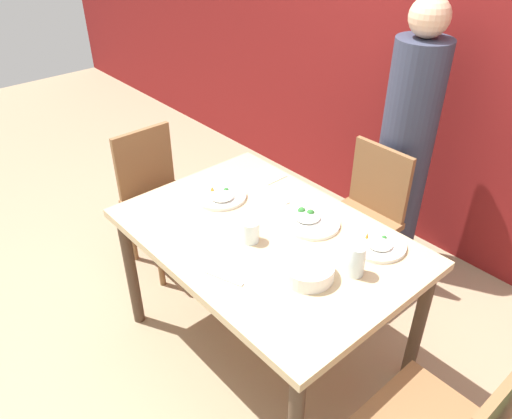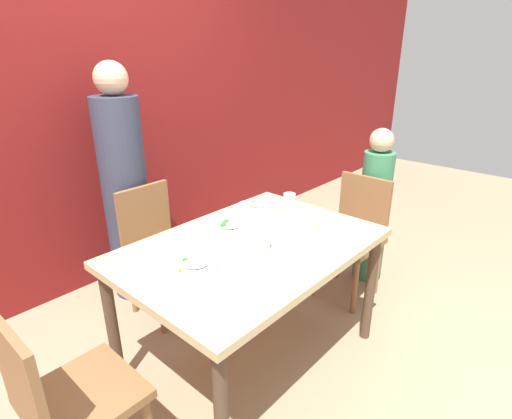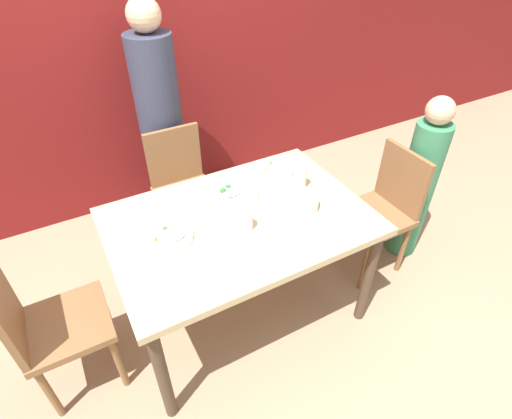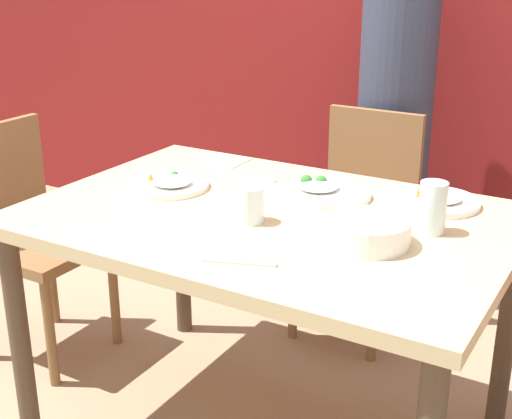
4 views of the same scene
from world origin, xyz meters
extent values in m
plane|color=#998466|center=(0.00, 0.00, 0.00)|extent=(10.00, 10.00, 0.00)
cube|color=maroon|center=(0.00, 1.49, 1.35)|extent=(10.00, 0.06, 2.70)
cube|color=tan|center=(0.00, 0.00, 0.73)|extent=(1.35, 0.93, 0.04)
cylinder|color=#4C3828|center=(-0.61, -0.40, 0.35)|extent=(0.06, 0.06, 0.71)
cylinder|color=#4C3828|center=(0.61, -0.40, 0.35)|extent=(0.06, 0.06, 0.71)
cylinder|color=#4C3828|center=(-0.61, 0.40, 0.35)|extent=(0.06, 0.06, 0.71)
cylinder|color=#4C3828|center=(0.61, 0.40, 0.35)|extent=(0.06, 0.06, 0.71)
cube|color=brown|center=(-0.04, 0.73, 0.43)|extent=(0.40, 0.40, 0.04)
cube|color=brown|center=(-0.04, 0.92, 0.66)|extent=(0.38, 0.03, 0.41)
cylinder|color=brown|center=(-0.21, 0.57, 0.21)|extent=(0.04, 0.04, 0.41)
cylinder|color=brown|center=(0.12, 0.57, 0.21)|extent=(0.04, 0.04, 0.41)
cylinder|color=brown|center=(-0.21, 0.90, 0.21)|extent=(0.04, 0.04, 0.41)
cylinder|color=brown|center=(0.12, 0.90, 0.21)|extent=(0.04, 0.04, 0.41)
cube|color=brown|center=(0.94, -0.06, 0.43)|extent=(0.40, 0.40, 0.04)
cube|color=brown|center=(1.13, -0.06, 0.66)|extent=(0.03, 0.38, 0.41)
cylinder|color=brown|center=(0.78, 0.10, 0.21)|extent=(0.04, 0.04, 0.41)
cylinder|color=brown|center=(0.78, -0.23, 0.21)|extent=(0.04, 0.04, 0.41)
cylinder|color=brown|center=(1.11, 0.10, 0.21)|extent=(0.04, 0.04, 0.41)
cylinder|color=brown|center=(1.11, -0.23, 0.21)|extent=(0.04, 0.04, 0.41)
cube|color=brown|center=(-0.94, 0.02, 0.43)|extent=(0.40, 0.40, 0.04)
cube|color=brown|center=(-1.13, 0.02, 0.66)|extent=(0.03, 0.38, 0.41)
cylinder|color=brown|center=(-0.78, -0.14, 0.21)|extent=(0.04, 0.04, 0.41)
cylinder|color=brown|center=(-0.78, 0.19, 0.21)|extent=(0.04, 0.04, 0.41)
cylinder|color=brown|center=(-1.11, -0.14, 0.21)|extent=(0.04, 0.04, 0.41)
cylinder|color=brown|center=(-1.11, 0.19, 0.21)|extent=(0.04, 0.04, 0.41)
cylinder|color=#33384C|center=(-0.04, 1.13, 0.71)|extent=(0.30, 0.30, 1.41)
sphere|color=#DBAD89|center=(-0.04, 1.13, 1.52)|extent=(0.21, 0.21, 0.21)
cylinder|color=#387F56|center=(1.29, -0.06, 0.50)|extent=(0.22, 0.22, 1.00)
sphere|color=#DBAD89|center=(1.29, -0.06, 1.09)|extent=(0.17, 0.17, 0.17)
cylinder|color=white|center=(0.32, -0.07, 0.78)|extent=(0.21, 0.21, 0.07)
cylinder|color=#BC5123|center=(0.32, -0.07, 0.81)|extent=(0.19, 0.19, 0.01)
cylinder|color=white|center=(0.38, 0.31, 0.75)|extent=(0.26, 0.26, 0.02)
ellipsoid|color=white|center=(0.40, 0.30, 0.77)|extent=(0.11, 0.11, 0.02)
sphere|color=#2D702D|center=(0.39, 0.34, 0.78)|extent=(0.03, 0.03, 0.03)
cone|color=orange|center=(0.35, 0.33, 0.77)|extent=(0.01, 0.01, 0.02)
cone|color=orange|center=(0.33, 0.30, 0.78)|extent=(0.02, 0.02, 0.03)
cylinder|color=white|center=(-0.38, 0.04, 0.75)|extent=(0.26, 0.26, 0.02)
ellipsoid|color=white|center=(-0.35, 0.02, 0.78)|extent=(0.12, 0.12, 0.02)
sphere|color=#2D702D|center=(-0.38, 0.07, 0.78)|extent=(0.03, 0.03, 0.03)
cone|color=orange|center=(-0.44, 0.03, 0.78)|extent=(0.02, 0.02, 0.03)
cylinder|color=white|center=(0.08, 0.21, 0.75)|extent=(0.26, 0.26, 0.02)
ellipsoid|color=white|center=(0.05, 0.21, 0.77)|extent=(0.12, 0.12, 0.02)
sphere|color=#2D702D|center=(0.01, 0.22, 0.78)|extent=(0.04, 0.04, 0.04)
sphere|color=#2D702D|center=(0.05, 0.23, 0.78)|extent=(0.04, 0.04, 0.04)
sphere|color=#2D702D|center=(0.05, 0.24, 0.78)|extent=(0.03, 0.03, 0.03)
sphere|color=#2D702D|center=(0.06, 0.24, 0.78)|extent=(0.03, 0.03, 0.03)
cylinder|color=silver|center=(-0.01, -0.09, 0.80)|extent=(0.08, 0.08, 0.10)
cylinder|color=silver|center=(0.44, 0.09, 0.81)|extent=(0.07, 0.07, 0.14)
cube|color=white|center=(-0.38, 0.37, 0.75)|extent=(0.14, 0.14, 0.01)
cube|color=silver|center=(0.11, -0.33, 0.75)|extent=(0.18, 0.08, 0.01)
cube|color=silver|center=(-0.21, 0.27, 0.75)|extent=(0.18, 0.05, 0.01)
camera|label=1|loc=(1.34, -1.23, 2.09)|focal=35.00mm
camera|label=2|loc=(-1.36, -1.25, 1.68)|focal=28.00mm
camera|label=3|loc=(-0.70, -1.45, 2.08)|focal=28.00mm
camera|label=4|loc=(0.92, -1.64, 1.45)|focal=50.00mm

